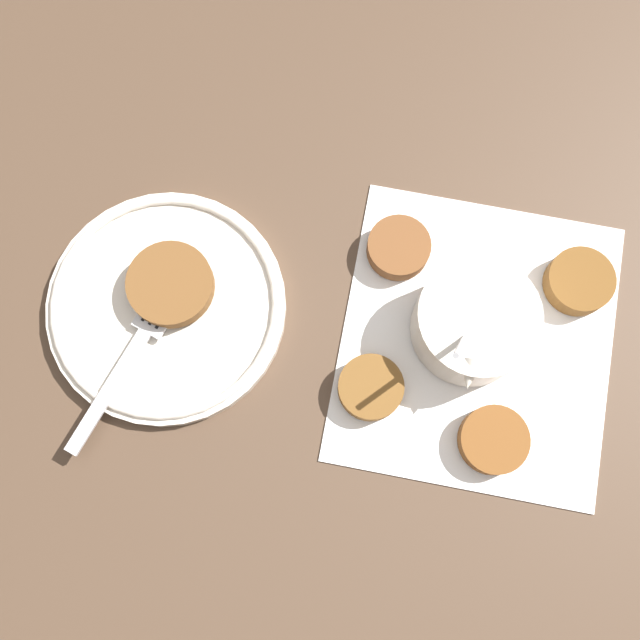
{
  "coord_description": "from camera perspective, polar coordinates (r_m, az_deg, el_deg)",
  "views": [
    {
      "loc": [
        0.15,
        -0.11,
        0.67
      ],
      "look_at": [
        0.0,
        -0.14,
        0.02
      ],
      "focal_mm": 42.0,
      "sensor_mm": 36.0,
      "label": 1
    }
  ],
  "objects": [
    {
      "name": "fork",
      "position": [
        0.68,
        -13.25,
        -1.02
      ],
      "size": [
        0.19,
        0.08,
        0.0
      ],
      "color": "silver",
      "rests_on": "serving_plate"
    },
    {
      "name": "fritter_0",
      "position": [
        0.66,
        3.88,
        -5.17
      ],
      "size": [
        0.06,
        0.06,
        0.02
      ],
      "color": "brown",
      "rests_on": "napkin"
    },
    {
      "name": "napkin",
      "position": [
        0.69,
        11.61,
        -1.57
      ],
      "size": [
        0.27,
        0.25,
        0.0
      ],
      "color": "white",
      "rests_on": "ground_plane"
    },
    {
      "name": "sauce_bowl",
      "position": [
        0.67,
        11.6,
        -0.3
      ],
      "size": [
        0.11,
        0.11,
        0.11
      ],
      "color": "silver",
      "rests_on": "napkin"
    },
    {
      "name": "fritter_on_plate",
      "position": [
        0.68,
        -11.27,
        2.83
      ],
      "size": [
        0.08,
        0.08,
        0.02
      ],
      "color": "brown",
      "rests_on": "serving_plate"
    },
    {
      "name": "serving_plate",
      "position": [
        0.69,
        -11.63,
        1.05
      ],
      "size": [
        0.22,
        0.22,
        0.02
      ],
      "color": "silver",
      "rests_on": "ground_plane"
    },
    {
      "name": "fritter_3",
      "position": [
        0.67,
        13.07,
        -8.9
      ],
      "size": [
        0.06,
        0.06,
        0.02
      ],
      "color": "brown",
      "rests_on": "napkin"
    },
    {
      "name": "ground_plane",
      "position": [
        0.69,
        11.7,
        -2.46
      ],
      "size": [
        4.0,
        4.0,
        0.0
      ],
      "primitive_type": "plane",
      "color": "#4C3828"
    },
    {
      "name": "fritter_2",
      "position": [
        0.72,
        19.13,
        2.78
      ],
      "size": [
        0.06,
        0.06,
        0.02
      ],
      "color": "brown",
      "rests_on": "napkin"
    },
    {
      "name": "fritter_1",
      "position": [
        0.69,
        6.0,
        5.49
      ],
      "size": [
        0.06,
        0.06,
        0.02
      ],
      "color": "brown",
      "rests_on": "napkin"
    }
  ]
}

